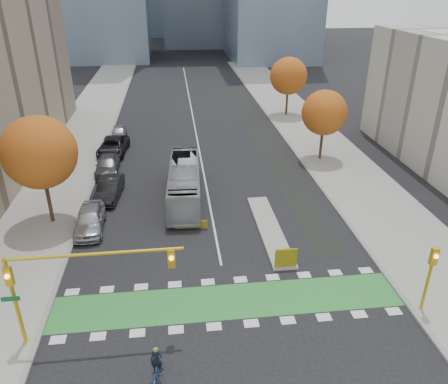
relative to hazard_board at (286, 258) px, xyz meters
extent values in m
plane|color=black|center=(-4.00, -4.20, -0.80)|extent=(300.00, 300.00, 0.00)
cube|color=gray|center=(-17.50, 15.80, -0.73)|extent=(7.00, 120.00, 0.15)
cube|color=gray|center=(9.50, 15.80, -0.73)|extent=(7.00, 120.00, 0.15)
cube|color=gray|center=(-14.00, 15.80, -0.73)|extent=(0.30, 120.00, 0.16)
cube|color=gray|center=(6.00, 15.80, -0.73)|extent=(0.30, 120.00, 0.16)
cube|color=#2B8333|center=(-4.00, -2.70, -0.79)|extent=(20.00, 3.00, 0.01)
cube|color=silver|center=(-4.00, 35.80, -0.80)|extent=(0.15, 70.00, 0.01)
cube|color=black|center=(3.50, 25.80, -0.80)|extent=(2.50, 50.00, 0.01)
cube|color=gray|center=(0.00, 4.80, -0.72)|extent=(1.60, 10.00, 0.16)
cube|color=yellow|center=(0.00, 0.00, 0.00)|extent=(1.40, 0.12, 1.30)
cylinder|color=#332114|center=(-16.00, 7.80, 1.82)|extent=(0.28, 0.28, 5.25)
sphere|color=#963612|center=(-16.00, 7.80, 4.83)|extent=(5.20, 5.20, 5.20)
cylinder|color=#332114|center=(8.00, 17.80, 1.47)|extent=(0.28, 0.28, 4.55)
sphere|color=#963612|center=(8.00, 17.80, 4.08)|extent=(4.40, 4.40, 4.40)
cylinder|color=#332114|center=(8.50, 33.80, 1.65)|extent=(0.28, 0.28, 4.90)
sphere|color=#963612|center=(8.50, 33.80, 4.45)|extent=(4.80, 4.80, 4.80)
cylinder|color=#BF9914|center=(-14.50, -4.70, 1.80)|extent=(0.20, 0.20, 5.20)
cylinder|color=#BF9914|center=(-10.50, -4.70, 4.30)|extent=(8.20, 0.16, 0.16)
cube|color=#BF9914|center=(-14.50, -4.70, 3.40)|extent=(0.35, 0.28, 1.00)
sphere|color=orange|center=(-14.50, -4.88, 3.50)|extent=(0.22, 0.22, 0.22)
cube|color=#BF9914|center=(-7.00, -4.70, 3.80)|extent=(0.35, 0.28, 1.00)
sphere|color=orange|center=(-7.00, -4.88, 3.90)|extent=(0.22, 0.22, 0.22)
cube|color=#0C5926|center=(-14.50, -5.10, 2.40)|extent=(0.85, 0.04, 0.25)
cylinder|color=#BF9914|center=(6.50, -4.70, 1.20)|extent=(0.18, 0.18, 4.00)
cube|color=#BF9914|center=(6.50, -4.70, 2.80)|extent=(0.35, 0.28, 1.00)
sphere|color=orange|center=(6.50, -4.88, 2.90)|extent=(0.22, 0.22, 0.22)
imported|color=#215497|center=(-7.87, -7.65, -0.35)|extent=(0.90, 1.78, 0.89)
imported|color=black|center=(-7.87, -7.65, 0.40)|extent=(0.61, 0.46, 1.51)
sphere|color=#597F2D|center=(-7.87, -7.65, 1.03)|extent=(0.26, 0.26, 0.26)
imported|color=#999EA0|center=(-5.95, 10.57, 0.68)|extent=(3.05, 10.76, 2.96)
imported|color=#A9A9AE|center=(-13.00, 6.39, 0.05)|extent=(2.19, 5.04, 1.69)
imported|color=black|center=(-12.19, 11.57, 0.00)|extent=(2.15, 5.02, 1.61)
imported|color=#4B4B50|center=(-13.00, 17.00, -0.06)|extent=(2.21, 5.17, 1.49)
imported|color=black|center=(-13.00, 22.00, 0.01)|extent=(3.18, 6.04, 1.62)
imported|color=#A1A0A5|center=(-12.90, 27.00, -0.10)|extent=(1.79, 4.17, 1.40)
camera|label=1|loc=(-6.54, -22.13, 15.73)|focal=35.00mm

